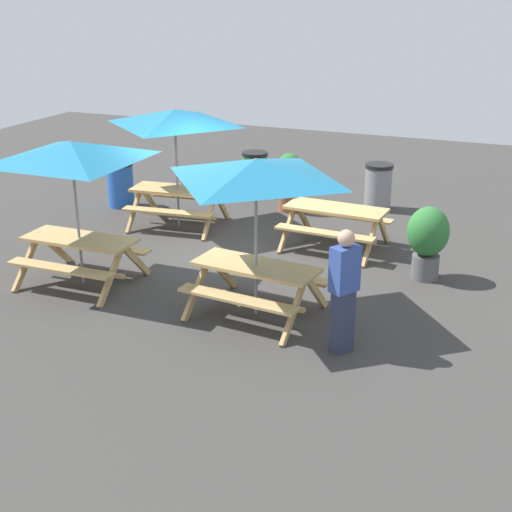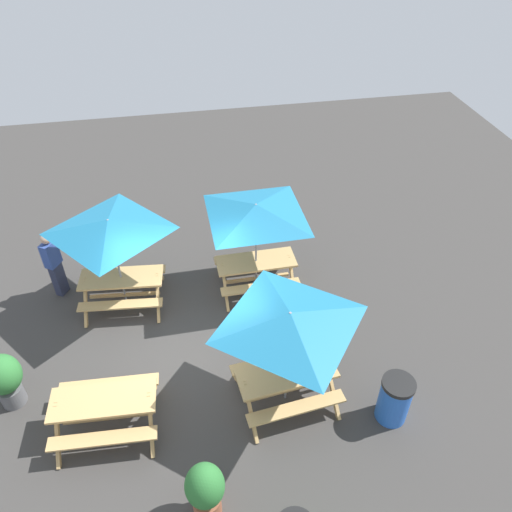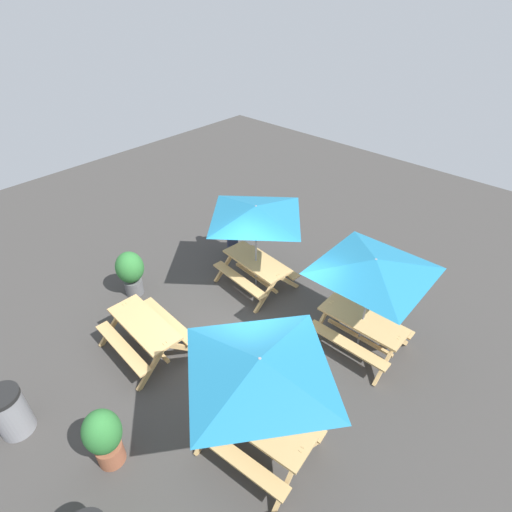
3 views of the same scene
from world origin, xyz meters
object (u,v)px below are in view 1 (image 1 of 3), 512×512
object	(u,v)px
picnic_table_2	(256,181)
picnic_table_3	(335,218)
potted_plant_0	(289,179)
trash_bin_green	(255,173)
trash_bin_gray	(378,187)
trash_bin_blue	(120,184)
picnic_table_0	(72,162)
picnic_table_1	(175,126)
potted_plant_1	(428,238)
person_standing	(344,288)

from	to	relation	value
picnic_table_2	picnic_table_3	distance (m)	3.46
potted_plant_0	trash_bin_green	bearing A→B (deg)	-37.57
potted_plant_0	trash_bin_gray	bearing A→B (deg)	-154.19
trash_bin_gray	trash_bin_blue	bearing A→B (deg)	20.16
picnic_table_0	picnic_table_1	world-z (taller)	same
picnic_table_3	potted_plant_1	xyz separation A→B (m)	(-1.78, 0.83, 0.14)
picnic_table_3	potted_plant_0	distance (m)	2.41
trash_bin_blue	person_standing	xyz separation A→B (m)	(-6.23, 4.51, 0.39)
trash_bin_green	potted_plant_0	bearing A→B (deg)	142.43
picnic_table_1	potted_plant_1	world-z (taller)	picnic_table_1
picnic_table_3	potted_plant_1	bearing A→B (deg)	158.23
picnic_table_1	trash_bin_blue	size ratio (longest dim) A/B	2.38
picnic_table_0	picnic_table_3	distance (m)	4.74
potted_plant_0	person_standing	xyz separation A→B (m)	(-2.77, 5.58, 0.20)
trash_bin_green	trash_bin_blue	xyz separation A→B (m)	(2.32, 1.95, 0.00)
picnic_table_3	trash_bin_green	distance (m)	3.83
trash_bin_blue	potted_plant_1	size ratio (longest dim) A/B	0.81
picnic_table_2	trash_bin_gray	distance (m)	6.00
picnic_table_1	trash_bin_blue	bearing A→B (deg)	-28.36
picnic_table_2	picnic_table_3	xyz separation A→B (m)	(-0.25, -3.14, -1.43)
picnic_table_3	picnic_table_1	bearing A→B (deg)	2.82
potted_plant_1	person_standing	xyz separation A→B (m)	(0.57, 2.91, 0.19)
potted_plant_0	potted_plant_1	distance (m)	4.27
picnic_table_0	trash_bin_blue	size ratio (longest dim) A/B	2.89
trash_bin_blue	trash_bin_gray	bearing A→B (deg)	-159.84
trash_bin_green	picnic_table_2	bearing A→B (deg)	112.74
picnic_table_1	trash_bin_green	xyz separation A→B (m)	(-0.52, -2.68, -1.49)
trash_bin_blue	potted_plant_1	distance (m)	6.99
trash_bin_gray	potted_plant_0	bearing A→B (deg)	25.81
picnic_table_3	potted_plant_1	world-z (taller)	potted_plant_1
trash_bin_green	picnic_table_0	bearing A→B (deg)	84.52
person_standing	trash_bin_gray	bearing A→B (deg)	-140.03
trash_bin_green	potted_plant_1	distance (m)	5.72
picnic_table_1	picnic_table_3	xyz separation A→B (m)	(-3.22, 0.03, -1.43)
trash_bin_gray	potted_plant_1	bearing A→B (deg)	114.94
person_standing	picnic_table_2	bearing A→B (deg)	-81.93
picnic_table_0	picnic_table_3	xyz separation A→B (m)	(-3.26, -3.13, -1.43)
potted_plant_1	picnic_table_1	bearing A→B (deg)	-9.83
trash_bin_green	person_standing	world-z (taller)	person_standing
picnic_table_3	trash_bin_gray	world-z (taller)	trash_bin_gray
picnic_table_2	person_standing	xyz separation A→B (m)	(-1.46, 0.60, -1.10)
trash_bin_green	trash_bin_blue	world-z (taller)	same
potted_plant_0	potted_plant_1	xyz separation A→B (m)	(-3.33, 2.67, 0.01)
trash_bin_green	picnic_table_3	bearing A→B (deg)	134.88
picnic_table_1	picnic_table_2	bearing A→B (deg)	126.83
potted_plant_0	person_standing	distance (m)	6.23
picnic_table_0	potted_plant_1	distance (m)	5.69
trash_bin_gray	potted_plant_1	world-z (taller)	potted_plant_1
picnic_table_3	potted_plant_0	world-z (taller)	potted_plant_0
trash_bin_blue	trash_bin_gray	xyz separation A→B (m)	(-5.17, -1.90, 0.00)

